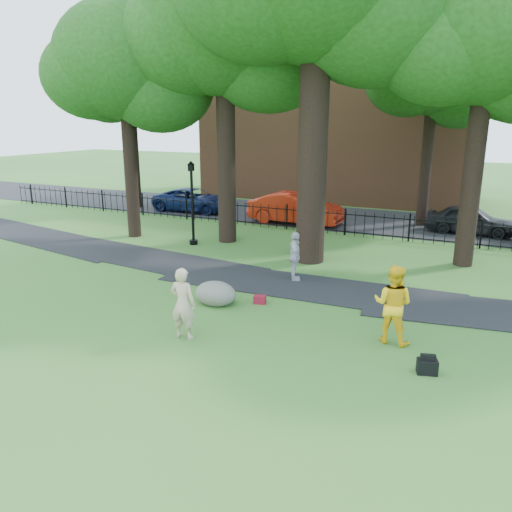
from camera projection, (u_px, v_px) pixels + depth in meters
The scene contains 16 objects.
ground at pixel (223, 325), 13.61m from camera, with size 120.00×120.00×0.00m, color #2F6523.
footpath at pixel (307, 288), 16.59m from camera, with size 36.00×2.60×0.03m, color black.
street at pixel (364, 220), 27.53m from camera, with size 80.00×7.00×0.02m, color black.
iron_fence at pixel (345, 223), 23.89m from camera, with size 44.00×0.04×1.20m.
brick_building at pixel (340, 110), 34.55m from camera, with size 18.00×8.00×12.00m, color brown.
tree_row at pixel (341, 43), 18.53m from camera, with size 26.82×7.96×12.42m.
woman at pixel (183, 303), 12.56m from camera, with size 0.68×0.45×1.87m, color #C9AC8A.
man at pixel (393, 304), 12.32m from camera, with size 0.98×0.76×2.01m, color yellow.
pedestrian at pixel (295, 257), 17.08m from camera, with size 1.01×0.42×1.72m, color #B3B4B9.
boulder at pixel (216, 292), 15.05m from camera, with size 1.30×0.98×0.76m, color #615F51.
lamppost at pixel (192, 204), 21.81m from camera, with size 0.37×0.37×3.69m.
backpack at pixel (427, 367), 10.97m from camera, with size 0.44×0.27×0.33m, color black.
red_bag at pixel (260, 300), 15.13m from camera, with size 0.36×0.23×0.25m, color maroon.
red_sedan at pixel (296, 208), 26.42m from camera, with size 1.74×5.00×1.65m, color #B6210E.
navy_van at pixel (194, 200), 30.03m from camera, with size 2.27×4.93×1.37m, color #0D1944.
grey_car at pixel (470, 220), 24.13m from camera, with size 1.64×4.07×1.39m, color black.
Camera 1 is at (6.23, -11.01, 5.44)m, focal length 35.00 mm.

